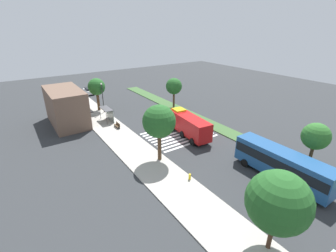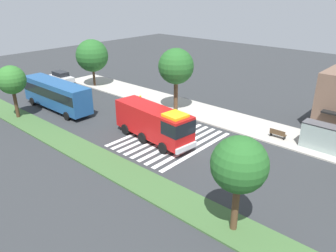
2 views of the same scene
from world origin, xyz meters
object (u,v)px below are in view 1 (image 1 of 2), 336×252
(parked_car_mid, at_px, (89,91))
(median_tree_far_west, at_px, (316,137))
(sidewalk_tree_east, at_px, (97,87))
(fire_hydrant, at_px, (190,177))
(bus_stop_shelter, at_px, (108,112))
(sidewalk_tree_west, at_px, (159,122))
(fire_truck, at_px, (188,124))
(sidewalk_tree_far_west, at_px, (278,202))
(median_tree_west, at_px, (174,86))
(bench_near_shelter, at_px, (117,125))
(transit_bus, at_px, (282,163))
(street_lamp, at_px, (102,95))

(parked_car_mid, xyz_separation_m, median_tree_far_west, (-50.16, -11.93, 3.67))
(sidewalk_tree_east, distance_m, fire_hydrant, 30.08)
(bus_stop_shelter, height_order, sidewalk_tree_west, sidewalk_tree_west)
(fire_truck, xyz_separation_m, sidewalk_tree_east, (19.88, 7.93, 3.00))
(parked_car_mid, bearing_deg, sidewalk_tree_far_west, 175.78)
(sidewalk_tree_west, xyz_separation_m, median_tree_far_west, (-12.22, -14.14, -0.98))
(sidewalk_tree_far_west, relative_size, median_tree_west, 1.12)
(fire_truck, distance_m, median_tree_far_west, 17.64)
(bench_near_shelter, distance_m, median_tree_far_west, 29.46)
(bus_stop_shelter, bearing_deg, median_tree_west, -90.93)
(bus_stop_shelter, bearing_deg, fire_hydrant, -177.41)
(fire_truck, bearing_deg, sidewalk_tree_west, 123.13)
(fire_truck, distance_m, bench_near_shelter, 12.37)
(fire_truck, bearing_deg, transit_bus, -168.63)
(fire_truck, xyz_separation_m, median_tree_far_west, (-16.32, -6.21, 2.56))
(street_lamp, relative_size, sidewalk_tree_far_west, 0.86)
(bus_stop_shelter, bearing_deg, transit_bus, -160.63)
(transit_bus, xyz_separation_m, street_lamp, (33.39, 9.04, 1.57))
(transit_bus, bearing_deg, median_tree_west, 170.42)
(median_tree_west, bearing_deg, sidewalk_tree_far_west, 156.98)
(parked_car_mid, distance_m, bus_stop_shelter, 21.12)
(transit_bus, distance_m, fire_hydrant, 10.66)
(transit_bus, bearing_deg, fire_hydrant, -122.03)
(sidewalk_tree_west, height_order, sidewalk_tree_east, sidewalk_tree_west)
(sidewalk_tree_west, bearing_deg, bus_stop_shelter, 1.79)
(sidewalk_tree_east, bearing_deg, parked_car_mid, -8.96)
(bench_near_shelter, xyz_separation_m, sidewalk_tree_far_west, (-29.51, -0.52, 4.14))
(sidewalk_tree_east, bearing_deg, transit_bus, -165.04)
(fire_truck, xyz_separation_m, fire_hydrant, (-9.86, 7.43, -1.50))
(transit_bus, xyz_separation_m, median_tree_far_west, (-0.88, -4.70, 2.43))
(bench_near_shelter, bearing_deg, sidewalk_tree_far_west, -178.98)
(parked_car_mid, height_order, bench_near_shelter, parked_car_mid)
(median_tree_far_west, relative_size, median_tree_west, 0.97)
(transit_bus, xyz_separation_m, bench_near_shelter, (24.36, 9.96, -1.53))
(parked_car_mid, relative_size, sidewalk_tree_far_west, 0.61)
(median_tree_far_west, bearing_deg, fire_hydrant, 64.68)
(bus_stop_shelter, bearing_deg, parked_car_mid, -7.44)
(transit_bus, distance_m, sidewalk_tree_far_west, 11.06)
(transit_bus, height_order, sidewalk_tree_far_west, sidewalk_tree_far_west)
(fire_hydrant, bearing_deg, sidewalk_tree_east, 0.96)
(sidewalk_tree_east, bearing_deg, median_tree_west, -116.96)
(bench_near_shelter, distance_m, sidewalk_tree_east, 11.81)
(transit_bus, xyz_separation_m, bus_stop_shelter, (28.36, 9.97, -0.24))
(street_lamp, distance_m, sidewalk_tree_west, 22.14)
(fire_truck, xyz_separation_m, sidewalk_tree_far_west, (-20.58, 7.93, 2.74))
(street_lamp, bearing_deg, sidewalk_tree_far_west, 179.41)
(parked_car_mid, relative_size, street_lamp, 0.71)
(fire_truck, relative_size, bus_stop_shelter, 2.72)
(parked_car_mid, relative_size, bus_stop_shelter, 1.22)
(street_lamp, bearing_deg, fire_hydrant, -179.79)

